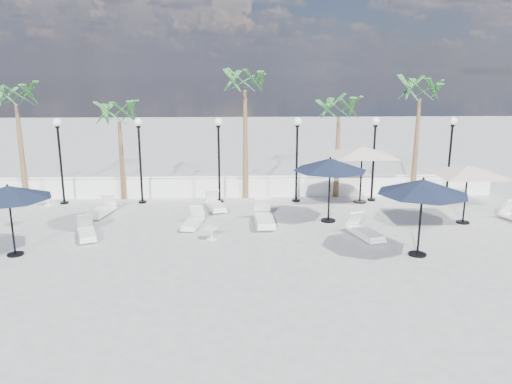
{
  "coord_description": "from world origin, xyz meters",
  "views": [
    {
      "loc": [
        0.8,
        -15.57,
        5.82
      ],
      "look_at": [
        1.49,
        2.21,
        1.5
      ],
      "focal_mm": 35.0,
      "sensor_mm": 36.0,
      "label": 1
    }
  ],
  "objects_px": {
    "lounger_3": "(102,210)",
    "lounger_6": "(264,218)",
    "lounger_5": "(364,231)",
    "parasol_navy_right": "(423,187)",
    "parasol_cream_sq_a": "(468,166)",
    "parasol_cream_sq_b": "(362,147)",
    "lounger_1": "(87,232)",
    "lounger_2": "(193,222)",
    "parasol_navy_left": "(8,193)",
    "parasol_navy_mid": "(330,165)",
    "lounger_4": "(215,205)"
  },
  "relations": [
    {
      "from": "lounger_3",
      "to": "lounger_6",
      "type": "xyz_separation_m",
      "value": [
        6.65,
        -1.53,
        0.04
      ]
    },
    {
      "from": "lounger_5",
      "to": "parasol_navy_right",
      "type": "relative_size",
      "value": 0.7
    },
    {
      "from": "lounger_6",
      "to": "parasol_navy_right",
      "type": "distance_m",
      "value": 6.26
    },
    {
      "from": "lounger_5",
      "to": "parasol_cream_sq_a",
      "type": "relative_size",
      "value": 0.4
    },
    {
      "from": "lounger_5",
      "to": "lounger_6",
      "type": "bearing_deg",
      "value": 138.26
    },
    {
      "from": "parasol_cream_sq_b",
      "to": "parasol_navy_right",
      "type": "bearing_deg",
      "value": -87.81
    },
    {
      "from": "lounger_1",
      "to": "lounger_2",
      "type": "height_order",
      "value": "lounger_1"
    },
    {
      "from": "parasol_navy_left",
      "to": "parasol_navy_mid",
      "type": "distance_m",
      "value": 11.36
    },
    {
      "from": "parasol_navy_mid",
      "to": "parasol_navy_right",
      "type": "xyz_separation_m",
      "value": [
        2.22,
        -3.87,
        -0.01
      ]
    },
    {
      "from": "lounger_6",
      "to": "parasol_navy_left",
      "type": "distance_m",
      "value": 8.98
    },
    {
      "from": "lounger_6",
      "to": "parasol_navy_right",
      "type": "height_order",
      "value": "parasol_navy_right"
    },
    {
      "from": "lounger_4",
      "to": "lounger_5",
      "type": "distance_m",
      "value": 6.76
    },
    {
      "from": "lounger_5",
      "to": "parasol_cream_sq_b",
      "type": "bearing_deg",
      "value": 62.23
    },
    {
      "from": "parasol_navy_left",
      "to": "lounger_3",
      "type": "bearing_deg",
      "value": 70.23
    },
    {
      "from": "lounger_3",
      "to": "parasol_cream_sq_a",
      "type": "height_order",
      "value": "parasol_cream_sq_a"
    },
    {
      "from": "lounger_5",
      "to": "lounger_2",
      "type": "bearing_deg",
      "value": 150.57
    },
    {
      "from": "lounger_6",
      "to": "parasol_cream_sq_b",
      "type": "relative_size",
      "value": 0.4
    },
    {
      "from": "parasol_navy_right",
      "to": "lounger_2",
      "type": "bearing_deg",
      "value": 156.37
    },
    {
      "from": "parasol_navy_right",
      "to": "parasol_cream_sq_a",
      "type": "xyz_separation_m",
      "value": [
        3.04,
        3.42,
        0.01
      ]
    },
    {
      "from": "lounger_2",
      "to": "parasol_cream_sq_b",
      "type": "bearing_deg",
      "value": 35.28
    },
    {
      "from": "lounger_1",
      "to": "parasol_cream_sq_b",
      "type": "relative_size",
      "value": 0.33
    },
    {
      "from": "lounger_2",
      "to": "lounger_5",
      "type": "relative_size",
      "value": 0.88
    },
    {
      "from": "lounger_5",
      "to": "parasol_cream_sq_b",
      "type": "height_order",
      "value": "parasol_cream_sq_b"
    },
    {
      "from": "lounger_6",
      "to": "parasol_cream_sq_b",
      "type": "xyz_separation_m",
      "value": [
        4.54,
        3.23,
        2.28
      ]
    },
    {
      "from": "lounger_3",
      "to": "parasol_navy_left",
      "type": "distance_m",
      "value": 5.14
    },
    {
      "from": "lounger_4",
      "to": "parasol_navy_left",
      "type": "relative_size",
      "value": 0.7
    },
    {
      "from": "lounger_1",
      "to": "lounger_3",
      "type": "xyz_separation_m",
      "value": [
        -0.21,
        2.87,
        0.01
      ]
    },
    {
      "from": "parasol_navy_left",
      "to": "parasol_cream_sq_a",
      "type": "distance_m",
      "value": 16.37
    },
    {
      "from": "parasol_navy_right",
      "to": "parasol_cream_sq_b",
      "type": "xyz_separation_m",
      "value": [
        -0.26,
        6.73,
        0.28
      ]
    },
    {
      "from": "parasol_cream_sq_b",
      "to": "lounger_1",
      "type": "bearing_deg",
      "value": -157.42
    },
    {
      "from": "parasol_cream_sq_b",
      "to": "lounger_2",
      "type": "bearing_deg",
      "value": -154.83
    },
    {
      "from": "lounger_1",
      "to": "parasol_cream_sq_b",
      "type": "xyz_separation_m",
      "value": [
        10.98,
        4.57,
        2.33
      ]
    },
    {
      "from": "lounger_2",
      "to": "lounger_3",
      "type": "distance_m",
      "value": 4.27
    },
    {
      "from": "lounger_6",
      "to": "parasol_navy_right",
      "type": "xyz_separation_m",
      "value": [
        4.8,
        -3.49,
        2.0
      ]
    },
    {
      "from": "lounger_3",
      "to": "lounger_6",
      "type": "bearing_deg",
      "value": -2.15
    },
    {
      "from": "lounger_5",
      "to": "parasol_navy_mid",
      "type": "xyz_separation_m",
      "value": [
        -0.92,
        2.07,
        2.04
      ]
    },
    {
      "from": "lounger_5",
      "to": "parasol_cream_sq_b",
      "type": "distance_m",
      "value": 5.54
    },
    {
      "from": "lounger_1",
      "to": "lounger_3",
      "type": "distance_m",
      "value": 2.87
    },
    {
      "from": "lounger_2",
      "to": "parasol_navy_left",
      "type": "bearing_deg",
      "value": -143.12
    },
    {
      "from": "parasol_navy_left",
      "to": "lounger_5",
      "type": "bearing_deg",
      "value": 6.21
    },
    {
      "from": "lounger_2",
      "to": "lounger_6",
      "type": "distance_m",
      "value": 2.75
    },
    {
      "from": "lounger_4",
      "to": "parasol_cream_sq_b",
      "type": "height_order",
      "value": "parasol_cream_sq_b"
    },
    {
      "from": "lounger_1",
      "to": "parasol_cream_sq_b",
      "type": "distance_m",
      "value": 12.12
    },
    {
      "from": "lounger_4",
      "to": "lounger_5",
      "type": "height_order",
      "value": "lounger_5"
    },
    {
      "from": "lounger_3",
      "to": "parasol_navy_left",
      "type": "xyz_separation_m",
      "value": [
        -1.62,
        -4.51,
        1.86
      ]
    },
    {
      "from": "lounger_2",
      "to": "parasol_navy_mid",
      "type": "distance_m",
      "value": 5.74
    },
    {
      "from": "lounger_4",
      "to": "parasol_navy_right",
      "type": "relative_size",
      "value": 0.66
    },
    {
      "from": "lounger_4",
      "to": "parasol_navy_left",
      "type": "xyz_separation_m",
      "value": [
        -6.29,
        -5.23,
        1.86
      ]
    },
    {
      "from": "parasol_navy_left",
      "to": "parasol_cream_sq_b",
      "type": "height_order",
      "value": "parasol_cream_sq_b"
    },
    {
      "from": "parasol_navy_right",
      "to": "lounger_5",
      "type": "bearing_deg",
      "value": 125.89
    }
  ]
}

